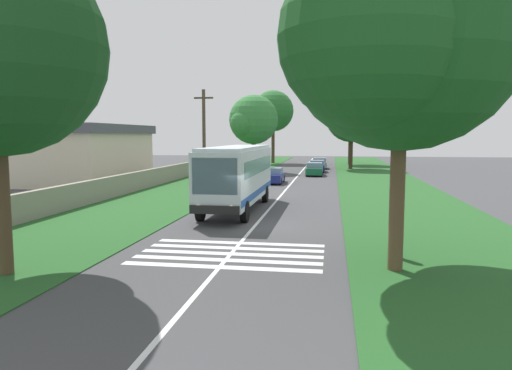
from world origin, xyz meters
name	(u,v)px	position (x,y,z in m)	size (l,w,h in m)	color
ground	(256,225)	(0.00, 0.00, 0.00)	(160.00, 160.00, 0.00)	#424244
grass_verge_left	(186,188)	(15.00, 8.20, 0.02)	(120.00, 8.00, 0.04)	#235623
grass_verge_right	(391,192)	(15.00, -8.20, 0.02)	(120.00, 8.00, 0.04)	#235623
centre_line	(285,190)	(15.00, 0.00, 0.00)	(110.00, 0.16, 0.01)	silver
coach_bus	(237,174)	(4.53, 1.80, 2.15)	(11.16, 2.62, 3.73)	silver
zebra_crossing	(231,254)	(-5.78, 0.00, 0.00)	(4.05, 6.80, 0.01)	silver
trailing_car_0	(273,176)	(20.66, 1.66, 0.67)	(4.30, 1.78, 1.43)	navy
trailing_car_1	(314,169)	(29.73, -1.78, 0.67)	(4.30, 1.78, 1.43)	#145933
trailing_car_2	(317,167)	(34.87, -1.91, 0.67)	(4.30, 1.78, 1.43)	navy
trailing_car_3	(320,164)	(40.95, -2.08, 0.67)	(4.30, 1.78, 1.43)	gray
roadside_tree_left_0	(253,121)	(34.10, 5.78, 6.12)	(6.71, 5.89, 9.18)	#4C3826
roadside_tree_left_1	(272,112)	(52.43, 5.80, 8.05)	(7.74, 6.43, 11.42)	#4C3826
roadside_tree_right_0	(349,116)	(50.50, -6.09, 7.26)	(7.30, 6.30, 10.52)	#3D2D1E
roadside_tree_right_1	(395,37)	(-7.06, -5.48, 7.38)	(9.11, 7.50, 11.31)	brown
roadside_tree_right_2	(350,118)	(40.52, -5.90, 6.65)	(7.78, 6.62, 10.10)	#3D2D1E
utility_pole	(204,141)	(10.92, 5.54, 3.99)	(0.24, 1.40, 7.61)	#473828
roadside_wall	(167,174)	(20.00, 11.60, 0.78)	(70.00, 0.40, 1.48)	gray
roadside_building	(79,153)	(18.85, 19.87, 2.73)	(13.67, 10.09, 5.37)	beige
pedestrian	(396,233)	(-5.45, -5.91, 0.91)	(0.34, 0.34, 1.69)	#26262D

